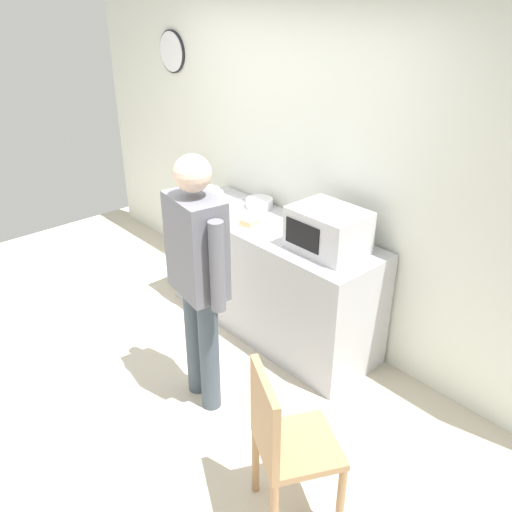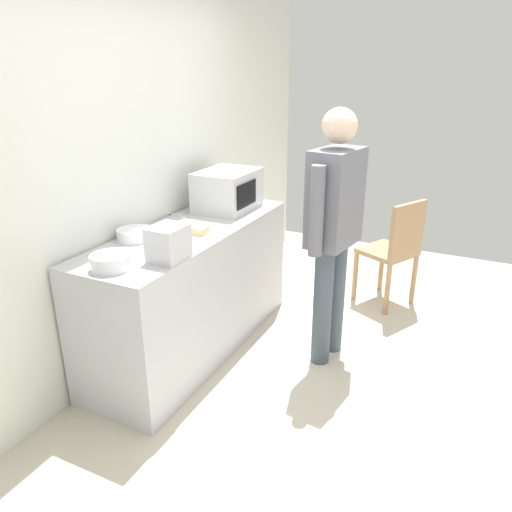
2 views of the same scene
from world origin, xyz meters
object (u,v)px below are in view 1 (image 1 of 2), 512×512
(toaster, at_px, (206,201))
(person_standing, at_px, (198,269))
(microwave, at_px, (328,230))
(spoon_utensil, at_px, (316,225))
(wooden_chair, at_px, (284,441))
(sandwich_plate, at_px, (249,225))
(cereal_bowl, at_px, (207,194))
(fork_utensil, at_px, (238,200))
(salad_bowl, at_px, (259,203))

(toaster, height_order, person_standing, person_standing)
(microwave, relative_size, spoon_utensil, 2.94)
(spoon_utensil, relative_size, wooden_chair, 0.18)
(sandwich_plate, distance_m, cereal_bowl, 0.71)
(microwave, distance_m, fork_utensil, 1.15)
(salad_bowl, bearing_deg, sandwich_plate, -53.04)
(fork_utensil, height_order, wooden_chair, wooden_chair)
(cereal_bowl, height_order, fork_utensil, cereal_bowl)
(cereal_bowl, relative_size, person_standing, 0.13)
(microwave, height_order, cereal_bowl, microwave)
(toaster, relative_size, wooden_chair, 0.23)
(microwave, xyz_separation_m, sandwich_plate, (-0.65, -0.14, -0.13))
(salad_bowl, bearing_deg, spoon_utensil, 6.17)
(cereal_bowl, distance_m, person_standing, 1.44)
(microwave, relative_size, toaster, 2.27)
(fork_utensil, bearing_deg, toaster, -83.67)
(toaster, height_order, fork_utensil, toaster)
(salad_bowl, xyz_separation_m, fork_utensil, (-0.23, -0.04, -0.03))
(toaster, xyz_separation_m, spoon_utensil, (0.76, 0.46, -0.10))
(cereal_bowl, height_order, toaster, toaster)
(cereal_bowl, bearing_deg, sandwich_plate, -10.82)
(sandwich_plate, xyz_separation_m, toaster, (-0.44, -0.07, 0.08))
(salad_bowl, height_order, person_standing, person_standing)
(microwave, height_order, sandwich_plate, microwave)
(microwave, relative_size, wooden_chair, 0.53)
(sandwich_plate, distance_m, spoon_utensil, 0.51)
(microwave, xyz_separation_m, fork_utensil, (-1.13, 0.15, -0.15))
(sandwich_plate, distance_m, salad_bowl, 0.41)
(microwave, distance_m, wooden_chair, 1.51)
(microwave, distance_m, sandwich_plate, 0.68)
(microwave, bearing_deg, cereal_bowl, -179.53)
(cereal_bowl, xyz_separation_m, toaster, (0.26, -0.20, 0.06))
(spoon_utensil, bearing_deg, microwave, -36.87)
(cereal_bowl, height_order, wooden_chair, cereal_bowl)
(spoon_utensil, xyz_separation_m, person_standing, (0.09, -1.17, 0.09))
(toaster, height_order, spoon_utensil, toaster)
(toaster, relative_size, person_standing, 0.13)
(salad_bowl, relative_size, spoon_utensil, 1.31)
(spoon_utensil, xyz_separation_m, wooden_chair, (1.11, -1.41, -0.40))
(sandwich_plate, bearing_deg, salad_bowl, 126.96)
(toaster, height_order, wooden_chair, toaster)
(microwave, height_order, person_standing, person_standing)
(toaster, xyz_separation_m, fork_utensil, (-0.04, 0.36, -0.10))
(toaster, distance_m, fork_utensil, 0.38)
(microwave, relative_size, person_standing, 0.29)
(salad_bowl, distance_m, fork_utensil, 0.23)
(microwave, height_order, salad_bowl, microwave)
(microwave, xyz_separation_m, wooden_chair, (0.78, -1.17, -0.55))
(salad_bowl, bearing_deg, wooden_chair, -38.89)
(microwave, height_order, wooden_chair, microwave)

